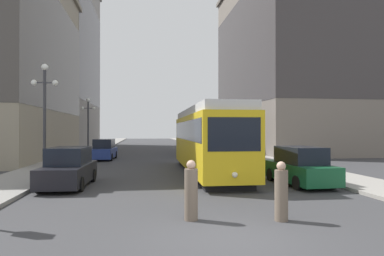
{
  "coord_description": "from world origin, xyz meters",
  "views": [
    {
      "loc": [
        -2.06,
        -8.08,
        2.61
      ],
      "look_at": [
        0.54,
        9.74,
        2.73
      ],
      "focal_mm": 32.14,
      "sensor_mm": 36.0,
      "label": 1
    }
  ],
  "objects_px": {
    "transit_bus": "(211,137)",
    "parked_car_right_far": "(300,167)",
    "streetcar": "(207,139)",
    "parked_car_left_mid": "(104,150)",
    "lamp_post_left_far": "(88,118)",
    "pedestrian_crossing_near": "(191,192)",
    "pedestrian_crossing_far": "(281,193)",
    "lamp_post_left_near": "(45,103)",
    "parked_car_left_near": "(69,168)"
  },
  "relations": [
    {
      "from": "transit_bus",
      "to": "parked_car_right_far",
      "type": "relative_size",
      "value": 2.83
    },
    {
      "from": "streetcar",
      "to": "parked_car_left_mid",
      "type": "xyz_separation_m",
      "value": [
        -7.22,
        11.22,
        -1.26
      ]
    },
    {
      "from": "parked_car_left_mid",
      "to": "parked_car_right_far",
      "type": "height_order",
      "value": "same"
    },
    {
      "from": "parked_car_left_mid",
      "to": "lamp_post_left_far",
      "type": "distance_m",
      "value": 4.92
    },
    {
      "from": "pedestrian_crossing_near",
      "to": "lamp_post_left_far",
      "type": "relative_size",
      "value": 0.31
    },
    {
      "from": "transit_bus",
      "to": "pedestrian_crossing_far",
      "type": "relative_size",
      "value": 7.63
    },
    {
      "from": "parked_car_left_mid",
      "to": "pedestrian_crossing_near",
      "type": "relative_size",
      "value": 2.84
    },
    {
      "from": "streetcar",
      "to": "pedestrian_crossing_far",
      "type": "relative_size",
      "value": 7.99
    },
    {
      "from": "lamp_post_left_far",
      "to": "streetcar",
      "type": "bearing_deg",
      "value": -58.1
    },
    {
      "from": "transit_bus",
      "to": "lamp_post_left_near",
      "type": "height_order",
      "value": "lamp_post_left_near"
    },
    {
      "from": "parked_car_left_near",
      "to": "pedestrian_crossing_near",
      "type": "height_order",
      "value": "parked_car_left_near"
    },
    {
      "from": "streetcar",
      "to": "parked_car_left_mid",
      "type": "relative_size",
      "value": 2.76
    },
    {
      "from": "pedestrian_crossing_near",
      "to": "streetcar",
      "type": "bearing_deg",
      "value": 151.53
    },
    {
      "from": "parked_car_left_mid",
      "to": "parked_car_right_far",
      "type": "distance_m",
      "value": 19.3
    },
    {
      "from": "lamp_post_left_near",
      "to": "lamp_post_left_far",
      "type": "relative_size",
      "value": 1.09
    },
    {
      "from": "transit_bus",
      "to": "pedestrian_crossing_near",
      "type": "height_order",
      "value": "transit_bus"
    },
    {
      "from": "lamp_post_left_near",
      "to": "pedestrian_crossing_far",
      "type": "bearing_deg",
      "value": -47.98
    },
    {
      "from": "parked_car_left_near",
      "to": "transit_bus",
      "type": "bearing_deg",
      "value": 62.79
    },
    {
      "from": "lamp_post_left_far",
      "to": "lamp_post_left_near",
      "type": "bearing_deg",
      "value": -90.0
    },
    {
      "from": "transit_bus",
      "to": "parked_car_left_near",
      "type": "height_order",
      "value": "transit_bus"
    },
    {
      "from": "parked_car_right_far",
      "to": "pedestrian_crossing_near",
      "type": "distance_m",
      "value": 8.31
    },
    {
      "from": "transit_bus",
      "to": "parked_car_left_mid",
      "type": "distance_m",
      "value": 10.99
    },
    {
      "from": "streetcar",
      "to": "transit_bus",
      "type": "distance_m",
      "value": 14.94
    },
    {
      "from": "parked_car_left_near",
      "to": "pedestrian_crossing_near",
      "type": "relative_size",
      "value": 2.72
    },
    {
      "from": "parked_car_left_near",
      "to": "pedestrian_crossing_near",
      "type": "xyz_separation_m",
      "value": [
        4.77,
        -6.71,
        -0.03
      ]
    },
    {
      "from": "streetcar",
      "to": "transit_bus",
      "type": "xyz_separation_m",
      "value": [
        3.18,
        14.6,
        -0.15
      ]
    },
    {
      "from": "parked_car_right_far",
      "to": "lamp_post_left_near",
      "type": "height_order",
      "value": "lamp_post_left_near"
    },
    {
      "from": "parked_car_left_mid",
      "to": "lamp_post_left_near",
      "type": "relative_size",
      "value": 0.81
    },
    {
      "from": "parked_car_left_near",
      "to": "lamp_post_left_near",
      "type": "xyz_separation_m",
      "value": [
        -1.9,
        3.09,
        3.26
      ]
    },
    {
      "from": "parked_car_left_mid",
      "to": "parked_car_right_far",
      "type": "relative_size",
      "value": 1.07
    },
    {
      "from": "parked_car_left_mid",
      "to": "pedestrian_crossing_far",
      "type": "bearing_deg",
      "value": -68.82
    },
    {
      "from": "streetcar",
      "to": "parked_car_left_near",
      "type": "distance_m",
      "value": 8.22
    },
    {
      "from": "parked_car_left_mid",
      "to": "lamp_post_left_near",
      "type": "bearing_deg",
      "value": -96.3
    },
    {
      "from": "transit_bus",
      "to": "parked_car_left_near",
      "type": "bearing_deg",
      "value": -121.26
    },
    {
      "from": "streetcar",
      "to": "pedestrian_crossing_near",
      "type": "height_order",
      "value": "streetcar"
    },
    {
      "from": "streetcar",
      "to": "parked_car_right_far",
      "type": "xyz_separation_m",
      "value": [
        3.62,
        -4.76,
        -1.26
      ]
    },
    {
      "from": "lamp_post_left_near",
      "to": "lamp_post_left_far",
      "type": "height_order",
      "value": "lamp_post_left_near"
    },
    {
      "from": "transit_bus",
      "to": "lamp_post_left_far",
      "type": "bearing_deg",
      "value": 178.1
    },
    {
      "from": "streetcar",
      "to": "lamp_post_left_far",
      "type": "distance_m",
      "value": 17.34
    },
    {
      "from": "lamp_post_left_near",
      "to": "lamp_post_left_far",
      "type": "xyz_separation_m",
      "value": [
        -0.0,
        15.28,
        -0.28
      ]
    },
    {
      "from": "pedestrian_crossing_far",
      "to": "parked_car_right_far",
      "type": "bearing_deg",
      "value": 69.2
    },
    {
      "from": "parked_car_left_near",
      "to": "pedestrian_crossing_far",
      "type": "bearing_deg",
      "value": -41.94
    },
    {
      "from": "streetcar",
      "to": "pedestrian_crossing_near",
      "type": "bearing_deg",
      "value": -102.09
    },
    {
      "from": "streetcar",
      "to": "transit_bus",
      "type": "relative_size",
      "value": 1.05
    },
    {
      "from": "parked_car_right_far",
      "to": "pedestrian_crossing_far",
      "type": "relative_size",
      "value": 2.69
    },
    {
      "from": "streetcar",
      "to": "lamp_post_left_far",
      "type": "xyz_separation_m",
      "value": [
        -9.12,
        14.65,
        1.72
      ]
    },
    {
      "from": "parked_car_left_mid",
      "to": "pedestrian_crossing_far",
      "type": "distance_m",
      "value": 23.28
    },
    {
      "from": "pedestrian_crossing_near",
      "to": "transit_bus",
      "type": "bearing_deg",
      "value": 152.06
    },
    {
      "from": "parked_car_right_far",
      "to": "lamp_post_left_far",
      "type": "bearing_deg",
      "value": -59.37
    },
    {
      "from": "pedestrian_crossing_far",
      "to": "transit_bus",
      "type": "bearing_deg",
      "value": 92.15
    }
  ]
}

